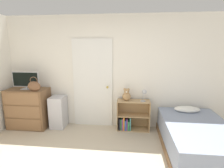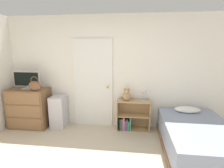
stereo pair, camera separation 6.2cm
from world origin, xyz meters
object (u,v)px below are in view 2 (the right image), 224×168
(bookshelf, at_px, (130,118))
(bed, at_px, (197,139))
(dresser, at_px, (30,108))
(teddy_bear, at_px, (127,95))
(tv, at_px, (27,80))
(handbag, at_px, (35,86))
(storage_bin, at_px, (59,111))
(desk_lamp, at_px, (144,93))

(bookshelf, xyz_separation_m, bed, (1.19, -0.77, -0.01))
(dresser, bearing_deg, teddy_bear, 2.70)
(dresser, xyz_separation_m, tv, (-0.00, -0.00, 0.67))
(teddy_bear, height_order, bed, teddy_bear)
(tv, height_order, handbag, tv)
(storage_bin, distance_m, bookshelf, 1.68)
(tv, relative_size, handbag, 1.96)
(storage_bin, xyz_separation_m, desk_lamp, (1.96, -0.00, 0.51))
(dresser, relative_size, bookshelf, 1.26)
(dresser, bearing_deg, storage_bin, 5.40)
(tv, bearing_deg, teddy_bear, 2.82)
(dresser, xyz_separation_m, teddy_bear, (2.27, 0.11, 0.35))
(teddy_bear, relative_size, bed, 0.15)
(bookshelf, distance_m, desk_lamp, 0.67)
(desk_lamp, bearing_deg, storage_bin, 179.97)
(storage_bin, height_order, teddy_bear, teddy_bear)
(dresser, bearing_deg, desk_lamp, 1.39)
(storage_bin, distance_m, teddy_bear, 1.64)
(dresser, relative_size, bed, 0.49)
(dresser, height_order, teddy_bear, teddy_bear)
(tv, bearing_deg, desk_lamp, 1.49)
(desk_lamp, bearing_deg, bed, -38.56)
(tv, distance_m, teddy_bear, 2.29)
(handbag, xyz_separation_m, bed, (3.27, -0.49, -0.77))
(tv, bearing_deg, bookshelf, 2.85)
(teddy_bear, relative_size, desk_lamp, 1.03)
(tv, bearing_deg, bed, -10.36)
(dresser, relative_size, teddy_bear, 3.25)
(dresser, relative_size, tv, 1.47)
(dresser, bearing_deg, bookshelf, 2.73)
(bed, bearing_deg, storage_bin, 165.89)
(storage_bin, height_order, bookshelf, storage_bin)
(dresser, xyz_separation_m, handbag, (0.28, -0.17, 0.57))
(bookshelf, distance_m, bed, 1.41)
(bookshelf, height_order, desk_lamp, desk_lamp)
(teddy_bear, distance_m, bed, 1.59)
(handbag, relative_size, bookshelf, 0.44)
(tv, distance_m, bookshelf, 2.51)
(storage_bin, height_order, bed, storage_bin)
(tv, height_order, teddy_bear, tv)
(teddy_bear, distance_m, desk_lamp, 0.39)
(handbag, relative_size, bed, 0.17)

